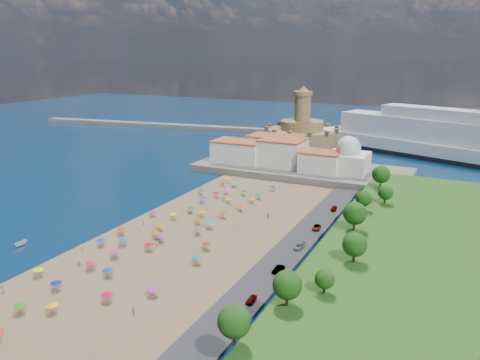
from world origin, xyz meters
The scene contains 12 objects.
ground centered at (0.00, 0.00, 0.00)m, with size 700.00×700.00×0.00m, color #071938.
terrace centered at (10.00, 73.00, 1.50)m, with size 90.00×36.00×3.00m, color #59544C.
jetty centered at (-12.00, 108.00, 1.20)m, with size 18.00×70.00×2.40m, color #59544C.
breakwater centered at (-110.00, 153.00, 1.30)m, with size 200.00×7.00×2.60m, color #59544C.
waterfront_buildings centered at (-3.05, 73.64, 7.88)m, with size 57.00×29.00×11.00m.
domed_building centered at (30.00, 71.00, 8.97)m, with size 16.00×16.00×15.00m.
fortress centered at (-12.00, 138.00, 6.68)m, with size 40.00×40.00×32.40m.
cruise_ship centered at (63.07, 129.55, 8.79)m, with size 134.81×64.81×29.69m.
beach_parasols centered at (-1.30, -8.60, 2.15)m, with size 32.59×114.76×2.20m.
beachgoers centered at (0.56, -5.40, 1.13)m, with size 34.94×97.95×1.89m.
parked_cars centered at (36.00, -0.71, 1.35)m, with size 2.48×68.20×1.40m.
hillside_trees centered at (48.21, -5.40, 10.17)m, with size 15.34×105.81×7.69m.
Camera 1 is at (71.59, -113.70, 50.31)m, focal length 35.00 mm.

